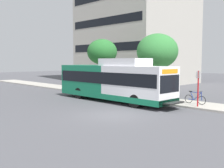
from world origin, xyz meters
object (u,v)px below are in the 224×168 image
at_px(transit_bus, 113,81).
at_px(bus_stop_sign_pole, 198,86).
at_px(street_tree_mid_block, 102,52).
at_px(bicycle_parked, 195,98).
at_px(street_tree_near_stop, 157,51).

distance_m(transit_bus, bus_stop_sign_pole, 7.06).
bearing_deg(street_tree_mid_block, bus_stop_sign_pole, -99.61).
relative_size(transit_bus, bicycle_parked, 6.96).
xyz_separation_m(transit_bus, street_tree_mid_block, (4.21, 6.07, 2.72)).
xyz_separation_m(bus_stop_sign_pole, street_tree_mid_block, (2.17, 12.83, 2.78)).
bearing_deg(street_tree_near_stop, bicycle_parked, -98.90).
bearing_deg(street_tree_mid_block, transit_bus, -124.78).
bearing_deg(transit_bus, bicycle_parked, -63.67).
distance_m(street_tree_near_stop, street_tree_mid_block, 8.01).
bearing_deg(bicycle_parked, transit_bus, 116.33).
xyz_separation_m(bus_stop_sign_pole, street_tree_near_stop, (1.59, 4.84, 2.65)).
distance_m(bicycle_parked, street_tree_mid_block, 12.77).
xyz_separation_m(bus_stop_sign_pole, bicycle_parked, (0.95, 0.72, -1.09)).
relative_size(transit_bus, street_tree_near_stop, 2.14).
distance_m(bus_stop_sign_pole, street_tree_near_stop, 5.75).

